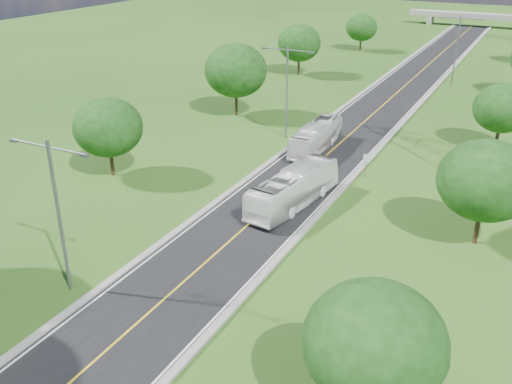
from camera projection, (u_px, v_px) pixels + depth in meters
ground at (377, 110)px, 72.59m from camera, size 260.00×260.00×0.00m
road at (390, 99)px, 77.44m from camera, size 8.00×150.00×0.06m
curb_left at (360, 95)px, 79.17m from camera, size 0.50×150.00×0.22m
curb_right at (422, 102)px, 75.63m from camera, size 0.50×150.00×0.22m
speed_limit_sign at (366, 162)px, 51.95m from camera, size 0.55×0.09×2.40m
overpass at (473, 16)px, 136.33m from camera, size 30.00×3.00×3.20m
streetlight_near_left at (57, 205)px, 33.78m from camera, size 5.90×0.25×10.00m
streetlight_mid_left at (287, 85)px, 60.49m from camera, size 5.90×0.25×10.00m
streetlight_far_right at (457, 44)px, 82.19m from camera, size 5.90×0.25×10.00m
tree_lb at (108, 127)px, 51.43m from camera, size 6.30×6.30×7.33m
tree_lc at (236, 70)px, 68.43m from camera, size 7.56×7.56×8.79m
tree_ld at (299, 43)px, 88.94m from camera, size 6.72×6.72×7.82m
tree_le at (362, 27)px, 107.58m from camera, size 5.88×5.88×6.84m
tree_ra at (374, 343)px, 24.38m from camera, size 6.30×6.30×7.33m
tree_rb at (486, 180)px, 39.60m from camera, size 6.72×6.72×7.82m
tree_rc at (502, 108)px, 58.08m from camera, size 5.88×5.88×6.84m
bus_outbound at (294, 188)px, 46.63m from camera, size 4.05×11.16×3.04m
bus_inbound at (316, 137)px, 58.84m from camera, size 2.43×9.95×2.76m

